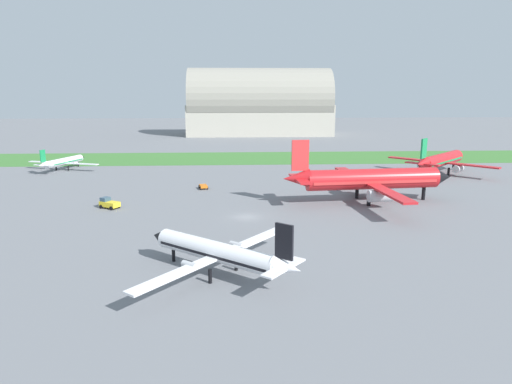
{
  "coord_description": "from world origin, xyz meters",
  "views": [
    {
      "loc": [
        -2.17,
        -74.3,
        20.64
      ],
      "look_at": [
        1.94,
        5.94,
        3.0
      ],
      "focal_mm": 32.05,
      "sensor_mm": 36.0,
      "label": 1
    }
  ],
  "objects_px": {
    "airplane_midfield_jet": "(369,179)",
    "baggage_cart_near_gate": "(203,186)",
    "airplane_parked_jet_far": "(441,160)",
    "pushback_tug_midfield": "(109,203)",
    "airplane_foreground_turboprop": "(219,252)",
    "airplane_taxiing_turboprop": "(63,162)"
  },
  "relations": [
    {
      "from": "pushback_tug_midfield",
      "to": "airplane_foreground_turboprop",
      "type": "bearing_deg",
      "value": 154.09
    },
    {
      "from": "airplane_foreground_turboprop",
      "to": "baggage_cart_near_gate",
      "type": "xyz_separation_m",
      "value": [
        -4.74,
        48.13,
        -2.23
      ]
    },
    {
      "from": "baggage_cart_near_gate",
      "to": "pushback_tug_midfield",
      "type": "bearing_deg",
      "value": -58.9
    },
    {
      "from": "airplane_midfield_jet",
      "to": "pushback_tug_midfield",
      "type": "height_order",
      "value": "airplane_midfield_jet"
    },
    {
      "from": "airplane_midfield_jet",
      "to": "pushback_tug_midfield",
      "type": "distance_m",
      "value": 48.59
    },
    {
      "from": "airplane_parked_jet_far",
      "to": "airplane_foreground_turboprop",
      "type": "relative_size",
      "value": 1.07
    },
    {
      "from": "airplane_taxiing_turboprop",
      "to": "pushback_tug_midfield",
      "type": "height_order",
      "value": "airplane_taxiing_turboprop"
    },
    {
      "from": "airplane_parked_jet_far",
      "to": "baggage_cart_near_gate",
      "type": "relative_size",
      "value": 8.2
    },
    {
      "from": "airplane_taxiing_turboprop",
      "to": "airplane_parked_jet_far",
      "type": "bearing_deg",
      "value": -77.88
    },
    {
      "from": "baggage_cart_near_gate",
      "to": "pushback_tug_midfield",
      "type": "relative_size",
      "value": 0.68
    },
    {
      "from": "airplane_parked_jet_far",
      "to": "airplane_foreground_turboprop",
      "type": "distance_m",
      "value": 83.84
    },
    {
      "from": "airplane_parked_jet_far",
      "to": "airplane_midfield_jet",
      "type": "bearing_deg",
      "value": -177.56
    },
    {
      "from": "baggage_cart_near_gate",
      "to": "pushback_tug_midfield",
      "type": "height_order",
      "value": "pushback_tug_midfield"
    },
    {
      "from": "airplane_parked_jet_far",
      "to": "airplane_midfield_jet",
      "type": "distance_m",
      "value": 39.61
    },
    {
      "from": "airplane_parked_jet_far",
      "to": "airplane_foreground_turboprop",
      "type": "xyz_separation_m",
      "value": [
        -54.8,
        -63.44,
        -0.78
      ]
    },
    {
      "from": "airplane_foreground_turboprop",
      "to": "airplane_taxiing_turboprop",
      "type": "bearing_deg",
      "value": -20.39
    },
    {
      "from": "airplane_foreground_turboprop",
      "to": "airplane_midfield_jet",
      "type": "xyz_separation_m",
      "value": [
        27.62,
        34.64,
        1.55
      ]
    },
    {
      "from": "airplane_midfield_jet",
      "to": "baggage_cart_near_gate",
      "type": "bearing_deg",
      "value": 152.02
    },
    {
      "from": "airplane_foreground_turboprop",
      "to": "baggage_cart_near_gate",
      "type": "height_order",
      "value": "airplane_foreground_turboprop"
    },
    {
      "from": "airplane_midfield_jet",
      "to": "baggage_cart_near_gate",
      "type": "distance_m",
      "value": 35.26
    },
    {
      "from": "airplane_foreground_turboprop",
      "to": "pushback_tug_midfield",
      "type": "distance_m",
      "value": 38.26
    },
    {
      "from": "airplane_parked_jet_far",
      "to": "airplane_foreground_turboprop",
      "type": "bearing_deg",
      "value": -175.04
    }
  ]
}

